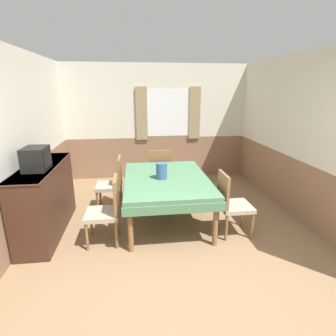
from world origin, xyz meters
name	(u,v)px	position (x,y,z in m)	size (l,w,h in m)	color
ground_plane	(194,307)	(0.00, 0.00, 0.00)	(16.00, 16.00, 0.00)	#846647
wall_back	(158,122)	(0.01, 4.10, 1.31)	(4.55, 0.10, 2.60)	silver
wall_left	(27,142)	(-2.10, 2.04, 1.30)	(0.05, 4.48, 2.60)	silver
wall_right	(293,136)	(2.10, 2.04, 1.30)	(0.05, 4.48, 2.60)	silver
dining_table	(166,183)	(-0.06, 1.84, 0.62)	(1.32, 1.83, 0.72)	#4C7A56
chair_head_window	(160,170)	(-0.06, 2.97, 0.49)	(0.44, 0.44, 0.93)	brown
chair_right_near	(231,202)	(0.81, 1.30, 0.49)	(0.44, 0.44, 0.93)	brown
chair_left_near	(107,209)	(-0.93, 1.30, 0.49)	(0.44, 0.44, 0.93)	brown
chair_left_far	(113,182)	(-0.93, 2.38, 0.49)	(0.44, 0.44, 0.93)	brown
sideboard	(46,199)	(-1.83, 1.68, 0.52)	(0.46, 1.56, 1.02)	#3D2319
tv	(36,159)	(-1.81, 1.48, 1.18)	(0.29, 0.37, 0.30)	black
vase	(161,171)	(-0.14, 1.78, 0.85)	(0.17, 0.17, 0.25)	#335684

